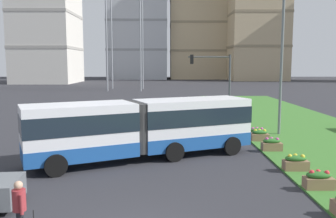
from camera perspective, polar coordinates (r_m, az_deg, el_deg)
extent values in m
cube|color=white|center=(19.63, 3.82, -2.10)|extent=(6.50, 4.62, 2.55)
cube|color=#1E519E|center=(19.80, 3.80, -4.74)|extent=(6.53, 4.65, 0.70)
cube|color=#19232D|center=(19.57, 3.83, -0.87)|extent=(6.55, 4.67, 0.90)
cube|color=white|center=(17.64, -13.97, -3.36)|extent=(5.77, 4.48, 2.55)
cube|color=#1E519E|center=(17.82, -13.88, -6.29)|extent=(5.80, 4.50, 0.70)
cube|color=#19232D|center=(17.56, -14.01, -2.00)|extent=(5.82, 4.53, 0.90)
cylinder|color=#383838|center=(18.49, -4.51, -2.69)|extent=(2.40, 2.40, 2.45)
cylinder|color=black|center=(21.78, 6.55, -4.49)|extent=(1.03, 0.64, 1.00)
cylinder|color=black|center=(19.69, 10.15, -5.80)|extent=(1.03, 0.64, 1.00)
cylinder|color=black|center=(20.35, -1.85, -5.27)|extent=(1.03, 0.64, 1.00)
cylinder|color=black|center=(18.10, 1.03, -6.85)|extent=(1.03, 0.64, 1.00)
cylinder|color=black|center=(18.90, -18.52, -6.62)|extent=(1.02, 0.68, 1.00)
cylinder|color=black|center=(16.50, -17.42, -8.58)|extent=(1.02, 0.68, 1.00)
sphere|color=#F9EFC6|center=(22.05, 9.77, -3.61)|extent=(0.24, 0.24, 0.24)
sphere|color=#F9EFC6|center=(20.59, 12.49, -4.44)|extent=(0.24, 0.24, 0.24)
cylinder|color=black|center=(14.68, -24.25, -11.60)|extent=(0.66, 0.28, 0.64)
cylinder|color=maroon|center=(10.85, -22.63, -13.25)|extent=(0.36, 0.36, 0.60)
sphere|color=tan|center=(10.72, -22.74, -11.14)|extent=(0.24, 0.24, 0.24)
cylinder|color=maroon|center=(11.09, -22.92, -13.09)|extent=(0.10, 0.10, 0.55)
cylinder|color=maroon|center=(10.65, -22.31, -13.91)|extent=(0.10, 0.10, 0.55)
cylinder|color=black|center=(10.67, -20.62, -15.82)|extent=(0.03, 0.03, 0.40)
cube|color=#937051|center=(15.34, 22.84, -10.80)|extent=(1.10, 0.56, 0.44)
ellipsoid|color=#2D6B28|center=(15.25, 22.90, -9.65)|extent=(0.99, 0.50, 0.28)
sphere|color=red|center=(15.11, 21.93, -9.36)|extent=(0.20, 0.20, 0.20)
sphere|color=red|center=(15.29, 22.80, -9.21)|extent=(0.20, 0.20, 0.20)
sphere|color=red|center=(15.28, 23.99, -9.28)|extent=(0.20, 0.20, 0.20)
cube|color=#937051|center=(17.53, 19.66, -8.41)|extent=(1.10, 0.56, 0.44)
ellipsoid|color=#2D6B28|center=(17.45, 19.70, -7.40)|extent=(0.99, 0.50, 0.28)
sphere|color=yellow|center=(17.33, 18.84, -7.12)|extent=(0.20, 0.20, 0.20)
sphere|color=yellow|center=(17.50, 19.63, -7.02)|extent=(0.20, 0.20, 0.20)
sphere|color=yellow|center=(17.47, 20.65, -7.09)|extent=(0.20, 0.20, 0.20)
cube|color=#937051|center=(20.96, 16.18, -5.75)|extent=(1.10, 0.56, 0.44)
ellipsoid|color=#2D6B28|center=(20.89, 16.21, -4.89)|extent=(0.99, 0.50, 0.28)
sphere|color=#D14C99|center=(20.79, 15.48, -4.64)|extent=(0.20, 0.20, 0.20)
sphere|color=#D14C99|center=(20.95, 16.16, -4.58)|extent=(0.20, 0.20, 0.20)
sphere|color=#D14C99|center=(20.90, 17.01, -4.64)|extent=(0.20, 0.20, 0.20)
cube|color=#937051|center=(23.39, 14.39, -4.35)|extent=(1.10, 0.56, 0.44)
ellipsoid|color=#2D6B28|center=(23.33, 14.41, -3.58)|extent=(0.99, 0.50, 0.28)
sphere|color=yellow|center=(23.25, 13.75, -3.35)|extent=(0.20, 0.20, 0.20)
sphere|color=yellow|center=(23.39, 14.37, -3.31)|extent=(0.20, 0.20, 0.20)
sphere|color=yellow|center=(23.33, 15.12, -3.36)|extent=(0.20, 0.20, 0.20)
cube|color=#937051|center=(24.01, 14.00, -4.05)|extent=(1.10, 0.56, 0.44)
ellipsoid|color=#2D6B28|center=(23.95, 14.02, -3.30)|extent=(0.99, 0.50, 0.28)
sphere|color=#D14C99|center=(23.86, 13.37, -3.07)|extent=(0.20, 0.20, 0.20)
sphere|color=#D14C99|center=(24.01, 13.98, -3.03)|extent=(0.20, 0.20, 0.20)
sphere|color=#D14C99|center=(23.95, 14.71, -3.08)|extent=(0.20, 0.20, 0.20)
cylinder|color=#474C51|center=(31.52, 9.78, 3.36)|extent=(0.16, 0.16, 5.69)
cylinder|color=#474C51|center=(31.19, 6.59, 8.24)|extent=(3.60, 0.10, 0.10)
cube|color=black|center=(31.05, 3.81, 7.91)|extent=(0.28, 0.28, 0.80)
sphere|color=red|center=(31.05, 3.81, 8.37)|extent=(0.16, 0.16, 0.16)
sphere|color=yellow|center=(31.05, 3.81, 7.89)|extent=(0.16, 0.16, 0.16)
sphere|color=green|center=(31.04, 3.81, 7.41)|extent=(0.16, 0.16, 0.16)
cylinder|color=slate|center=(25.56, 17.62, 6.61)|extent=(0.18, 0.18, 9.56)
cube|color=#A4A099|center=(99.48, -18.59, 9.14)|extent=(14.79, 17.49, 0.70)
cube|color=#A4A099|center=(100.20, -18.79, 14.04)|extent=(14.79, 17.49, 0.70)
cube|color=#9EA3AD|center=(122.11, -4.72, 13.27)|extent=(18.83, 19.84, 35.78)
cube|color=gray|center=(121.50, -4.68, 9.24)|extent=(19.03, 20.04, 0.70)
cube|color=gray|center=(122.15, -4.73, 13.43)|extent=(19.03, 20.04, 0.70)
cube|color=#85765B|center=(121.81, 5.52, 9.15)|extent=(21.71, 16.12, 0.70)
cube|color=#85765B|center=(122.43, 5.57, 13.26)|extent=(21.71, 16.12, 0.70)
cube|color=#85765B|center=(111.70, 13.97, 9.55)|extent=(16.44, 14.48, 0.70)
cube|color=#85765B|center=(112.54, 14.12, 14.43)|extent=(16.44, 14.48, 0.70)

